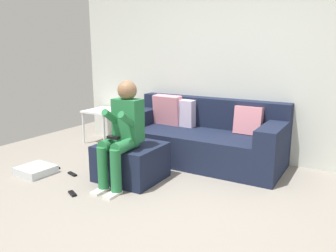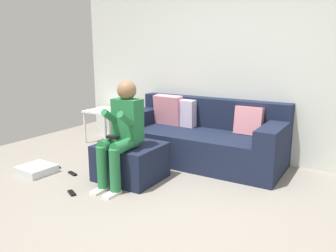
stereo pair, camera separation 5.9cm
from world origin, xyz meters
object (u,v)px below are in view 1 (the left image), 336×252
at_px(storage_bin, 36,170).
at_px(remote_by_storage_bin, 72,174).
at_px(remote_under_side_table, 55,167).
at_px(ottoman, 131,162).
at_px(couch_sectional, 202,138).
at_px(person_seated, 122,130).
at_px(remote_near_ottoman, 72,194).
at_px(side_table, 103,114).

xyz_separation_m(storage_bin, remote_by_storage_bin, (0.42, 0.20, -0.04)).
distance_m(storage_bin, remote_under_side_table, 0.27).
bearing_deg(ottoman, remote_by_storage_bin, -158.69).
distance_m(couch_sectional, remote_under_side_table, 2.01).
bearing_deg(remote_under_side_table, storage_bin, -94.16).
bearing_deg(ottoman, storage_bin, -157.16).
bearing_deg(person_seated, remote_under_side_table, -178.76).
height_order(couch_sectional, ottoman, couch_sectional).
height_order(storage_bin, remote_under_side_table, storage_bin).
bearing_deg(storage_bin, remote_by_storage_bin, 25.33).
xyz_separation_m(ottoman, remote_by_storage_bin, (-0.71, -0.28, -0.20)).
bearing_deg(remote_by_storage_bin, remote_near_ottoman, -28.37).
relative_size(ottoman, person_seated, 0.61).
xyz_separation_m(person_seated, storage_bin, (-1.17, -0.28, -0.60)).
relative_size(side_table, remote_under_side_table, 3.78).
xyz_separation_m(remote_near_ottoman, remote_under_side_table, (-0.81, 0.48, 0.00)).
bearing_deg(remote_by_storage_bin, person_seated, 21.97).
xyz_separation_m(person_seated, remote_by_storage_bin, (-0.74, -0.08, -0.64)).
height_order(person_seated, remote_under_side_table, person_seated).
bearing_deg(person_seated, remote_near_ottoman, -121.61).
bearing_deg(remote_near_ottoman, side_table, 147.47).
height_order(person_seated, remote_near_ottoman, person_seated).
distance_m(ottoman, person_seated, 0.48).
relative_size(person_seated, remote_by_storage_bin, 7.48).
bearing_deg(couch_sectional, remote_near_ottoman, -112.25).
distance_m(side_table, remote_under_side_table, 1.46).
height_order(couch_sectional, remote_by_storage_bin, couch_sectional).
height_order(side_table, remote_near_ottoman, side_table).
relative_size(storage_bin, remote_under_side_table, 2.68).
height_order(couch_sectional, remote_near_ottoman, couch_sectional).
bearing_deg(couch_sectional, ottoman, -112.82).
distance_m(storage_bin, remote_by_storage_bin, 0.47).
distance_m(couch_sectional, side_table, 1.85).
relative_size(couch_sectional, remote_under_side_table, 14.67).
height_order(storage_bin, remote_by_storage_bin, storage_bin).
distance_m(side_table, remote_near_ottoman, 2.19).
relative_size(person_seated, remote_near_ottoman, 8.21).
xyz_separation_m(remote_by_storage_bin, remote_under_side_table, (-0.37, 0.06, 0.00)).
xyz_separation_m(storage_bin, remote_under_side_table, (0.05, 0.26, -0.04)).
distance_m(ottoman, storage_bin, 1.24).
relative_size(remote_near_ottoman, remote_by_storage_bin, 0.91).
height_order(remote_near_ottoman, remote_by_storage_bin, same).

